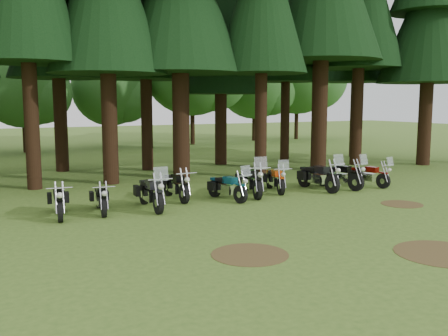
# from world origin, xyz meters

# --- Properties ---
(ground) EXTENTS (120.00, 120.00, 0.00)m
(ground) POSITION_xyz_m (0.00, 0.00, 0.00)
(ground) COLOR #426522
(ground) RESTS_ON ground
(pine_back_4) EXTENTS (4.94, 4.94, 13.78)m
(pine_back_4) POSITION_xyz_m (4.04, 13.25, 8.25)
(pine_back_4) COLOR black
(pine_back_4) RESTS_ON ground
(decid_3) EXTENTS (6.12, 5.95, 7.65)m
(decid_3) POSITION_xyz_m (-4.71, 25.13, 4.51)
(decid_3) COLOR black
(decid_3) RESTS_ON ground
(decid_4) EXTENTS (5.93, 5.76, 7.41)m
(decid_4) POSITION_xyz_m (1.58, 26.32, 4.37)
(decid_4) COLOR black
(decid_4) RESTS_ON ground
(decid_5) EXTENTS (8.45, 8.21, 10.56)m
(decid_5) POSITION_xyz_m (8.29, 25.71, 6.23)
(decid_5) COLOR black
(decid_5) RESTS_ON ground
(decid_6) EXTENTS (7.06, 6.86, 8.82)m
(decid_6) POSITION_xyz_m (14.85, 27.01, 5.20)
(decid_6) COLOR black
(decid_6) RESTS_ON ground
(decid_7) EXTENTS (8.44, 8.20, 10.55)m
(decid_7) POSITION_xyz_m (19.46, 26.83, 6.22)
(decid_7) COLOR black
(decid_7) RESTS_ON ground
(dirt_patch_0) EXTENTS (1.80, 1.80, 0.01)m
(dirt_patch_0) POSITION_xyz_m (-3.00, -2.00, 0.01)
(dirt_patch_0) COLOR #4C3D1E
(dirt_patch_0) RESTS_ON ground
(dirt_patch_1) EXTENTS (1.40, 1.40, 0.01)m
(dirt_patch_1) POSITION_xyz_m (4.50, 0.50, 0.01)
(dirt_patch_1) COLOR #4C3D1E
(dirt_patch_1) RESTS_ON ground
(dirt_patch_2) EXTENTS (2.20, 2.20, 0.01)m
(dirt_patch_2) POSITION_xyz_m (1.00, -4.00, 0.01)
(dirt_patch_2) COLOR #4C3D1E
(dirt_patch_2) RESTS_ON ground
(motorcycle_0) EXTENTS (0.42, 2.20, 0.90)m
(motorcycle_0) POSITION_xyz_m (-6.24, 3.99, 0.46)
(motorcycle_0) COLOR black
(motorcycle_0) RESTS_ON ground
(motorcycle_1) EXTENTS (0.39, 2.02, 0.82)m
(motorcycle_1) POSITION_xyz_m (-4.96, 3.97, 0.42)
(motorcycle_1) COLOR black
(motorcycle_1) RESTS_ON ground
(motorcycle_2) EXTENTS (0.47, 2.43, 1.53)m
(motorcycle_2) POSITION_xyz_m (-3.39, 3.73, 0.51)
(motorcycle_2) COLOR black
(motorcycle_2) RESTS_ON ground
(motorcycle_3) EXTENTS (0.33, 2.28, 0.93)m
(motorcycle_3) POSITION_xyz_m (-2.07, 4.84, 0.47)
(motorcycle_3) COLOR black
(motorcycle_3) RESTS_ON ground
(motorcycle_4) EXTENTS (0.67, 2.14, 1.35)m
(motorcycle_4) POSITION_xyz_m (-0.48, 3.89, 0.45)
(motorcycle_4) COLOR black
(motorcycle_4) RESTS_ON ground
(motorcycle_5) EXTENTS (0.91, 2.51, 1.59)m
(motorcycle_5) POSITION_xyz_m (0.72, 4.29, 0.53)
(motorcycle_5) COLOR black
(motorcycle_5) RESTS_ON ground
(motorcycle_6) EXTENTS (0.87, 2.16, 1.37)m
(motorcycle_6) POSITION_xyz_m (1.97, 4.53, 0.46)
(motorcycle_6) COLOR black
(motorcycle_6) RESTS_ON ground
(motorcycle_7) EXTENTS (0.46, 2.45, 1.54)m
(motorcycle_7) POSITION_xyz_m (3.66, 4.03, 0.52)
(motorcycle_7) COLOR black
(motorcycle_7) RESTS_ON ground
(motorcycle_8) EXTENTS (0.80, 2.36, 1.49)m
(motorcycle_8) POSITION_xyz_m (4.68, 3.96, 0.50)
(motorcycle_8) COLOR black
(motorcycle_8) RESTS_ON ground
(motorcycle_9) EXTENTS (0.68, 2.08, 1.31)m
(motorcycle_9) POSITION_xyz_m (6.11, 3.82, 0.44)
(motorcycle_9) COLOR black
(motorcycle_9) RESTS_ON ground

